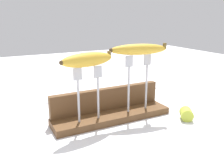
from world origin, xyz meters
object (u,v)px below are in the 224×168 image
at_px(banana_raised_right, 139,49).
at_px(fork_fallen_far, 67,99).
at_px(fork_fallen_near, 151,85).
at_px(fork_stand_right, 138,78).
at_px(banana_raised_left, 87,60).
at_px(fork_stand_left, 88,89).
at_px(banana_chunk_near, 186,114).

xyz_separation_m(banana_raised_right, fork_fallen_far, (-0.16, 0.27, -0.23)).
bearing_deg(fork_fallen_near, fork_stand_right, -133.69).
height_order(banana_raised_left, fork_fallen_far, banana_raised_left).
height_order(fork_stand_left, banana_raised_left, banana_raised_left).
distance_m(fork_fallen_near, banana_chunk_near, 0.40).
height_order(fork_stand_left, fork_fallen_far, fork_stand_left).
xyz_separation_m(fork_stand_left, banana_chunk_near, (0.31, -0.10, -0.10)).
bearing_deg(banana_raised_right, fork_stand_right, -13.38).
bearing_deg(fork_fallen_far, banana_raised_right, -58.98).
xyz_separation_m(fork_stand_right, fork_fallen_far, (-0.16, 0.27, -0.13)).
distance_m(fork_fallen_far, banana_chunk_near, 0.48).
distance_m(fork_stand_left, fork_stand_right, 0.18).
xyz_separation_m(fork_fallen_far, banana_chunk_near, (0.29, -0.37, 0.02)).
distance_m(banana_raised_left, banana_chunk_near, 0.37).
height_order(fork_stand_left, fork_fallen_near, fork_stand_left).
bearing_deg(fork_fallen_near, banana_raised_right, -133.70).
relative_size(fork_fallen_far, banana_chunk_near, 3.12).
distance_m(fork_stand_right, fork_fallen_near, 0.41).
distance_m(banana_raised_left, fork_fallen_near, 0.56).
distance_m(fork_stand_left, fork_fallen_near, 0.54).
bearing_deg(fork_stand_right, banana_raised_right, 166.62).
bearing_deg(fork_fallen_near, fork_stand_left, -147.83).
distance_m(fork_stand_left, banana_chunk_near, 0.34).
bearing_deg(fork_stand_left, banana_raised_left, -170.89).
relative_size(fork_stand_right, banana_raised_right, 0.98).
bearing_deg(fork_fallen_far, banana_raised_left, -92.45).
relative_size(fork_stand_left, fork_stand_right, 0.88).
height_order(fork_stand_right, fork_fallen_near, fork_stand_right).
bearing_deg(banana_raised_right, fork_fallen_near, 46.30).
bearing_deg(banana_raised_left, banana_chunk_near, -17.99).
distance_m(fork_fallen_near, fork_fallen_far, 0.43).
relative_size(fork_stand_left, fork_fallen_far, 0.90).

